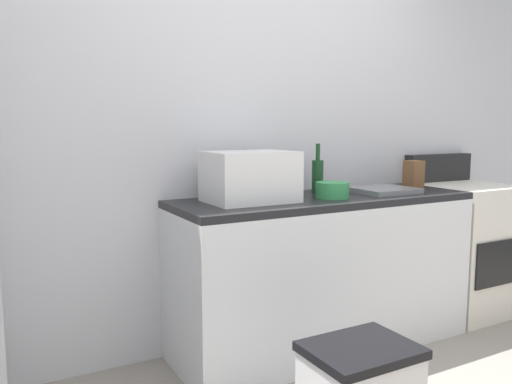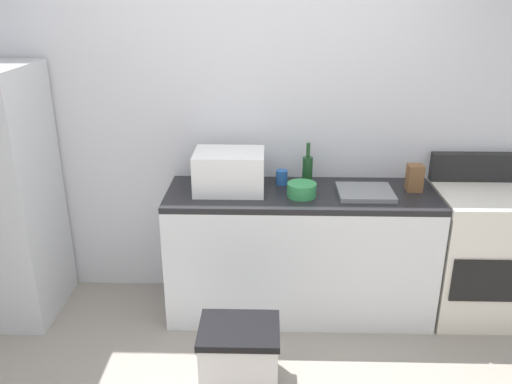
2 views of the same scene
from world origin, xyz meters
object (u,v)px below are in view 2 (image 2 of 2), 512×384
object	(u,v)px
knife_block	(415,178)
mixing_bowl	(302,190)
wine_bottle	(307,170)
coffee_mug	(282,177)
storage_bin	(239,355)
stove_oven	(476,252)
microwave	(229,171)

from	to	relation	value
knife_block	mixing_bowl	bearing A→B (deg)	-170.63
wine_bottle	coffee_mug	xyz separation A→B (m)	(-0.17, 0.01, -0.06)
wine_bottle	storage_bin	distance (m)	1.30
stove_oven	mixing_bowl	world-z (taller)	stove_oven
microwave	stove_oven	bearing A→B (deg)	-0.51
stove_oven	knife_block	world-z (taller)	stove_oven
mixing_bowl	storage_bin	distance (m)	1.10
knife_block	mixing_bowl	xyz separation A→B (m)	(-0.76, -0.12, -0.04)
coffee_mug	stove_oven	bearing A→B (deg)	-6.13
stove_oven	knife_block	distance (m)	0.70
wine_bottle	mixing_bowl	bearing A→B (deg)	-102.97
coffee_mug	knife_block	distance (m)	0.89
knife_block	mixing_bowl	distance (m)	0.77
microwave	knife_block	bearing A→B (deg)	1.34
knife_block	mixing_bowl	world-z (taller)	knife_block
wine_bottle	knife_block	xyz separation A→B (m)	(0.71, -0.09, -0.02)
coffee_mug	storage_bin	bearing A→B (deg)	-104.94
knife_block	storage_bin	distance (m)	1.62
wine_bottle	storage_bin	world-z (taller)	wine_bottle
microwave	mixing_bowl	xyz separation A→B (m)	(0.48, -0.10, -0.09)
microwave	wine_bottle	world-z (taller)	wine_bottle
mixing_bowl	microwave	bearing A→B (deg)	168.61
stove_oven	coffee_mug	world-z (taller)	stove_oven
stove_oven	microwave	world-z (taller)	microwave
microwave	mixing_bowl	size ratio (longest dim) A/B	2.42
stove_oven	wine_bottle	xyz separation A→B (m)	(-1.17, 0.13, 0.54)
microwave	storage_bin	world-z (taller)	microwave
knife_block	coffee_mug	bearing A→B (deg)	173.47
coffee_mug	knife_block	world-z (taller)	knife_block
wine_bottle	knife_block	bearing A→B (deg)	-7.14
mixing_bowl	stove_oven	bearing A→B (deg)	3.78
storage_bin	mixing_bowl	bearing A→B (deg)	62.13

